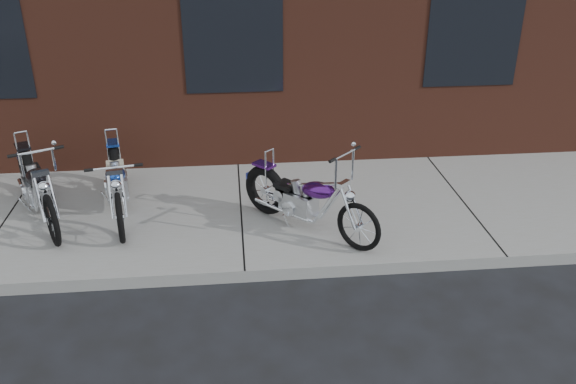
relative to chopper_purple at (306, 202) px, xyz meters
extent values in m
plane|color=black|center=(-0.79, -0.89, -0.52)|extent=(120.00, 120.00, 0.00)
cube|color=#979797|center=(-0.79, 0.61, -0.45)|extent=(22.00, 3.00, 0.15)
torus|color=black|center=(-0.37, 0.38, -0.04)|extent=(0.55, 0.56, 0.66)
torus|color=black|center=(0.63, -0.65, -0.08)|extent=(0.46, 0.47, 0.59)
cube|color=#959AA1|center=(0.04, -0.04, -0.05)|extent=(0.44, 0.44, 0.27)
ellipsoid|color=#4A166C|center=(0.22, -0.23, 0.21)|extent=(0.52, 0.53, 0.28)
cube|color=black|center=(-0.13, 0.13, 0.13)|extent=(0.34, 0.34, 0.05)
cylinder|color=white|center=(0.55, -0.57, 0.16)|extent=(0.21, 0.22, 0.49)
cylinder|color=white|center=(0.47, -0.49, 0.77)|extent=(0.38, 0.37, 0.03)
cylinder|color=white|center=(-0.32, 0.32, 0.30)|extent=(0.03, 0.03, 0.44)
cylinder|color=white|center=(-0.02, 0.18, -0.17)|extent=(0.61, 0.62, 0.04)
torus|color=black|center=(-2.45, 1.24, -0.03)|extent=(0.25, 0.69, 0.68)
torus|color=black|center=(-2.19, -0.21, -0.07)|extent=(0.17, 0.61, 0.61)
cube|color=#959AA1|center=(-2.35, 0.65, -0.04)|extent=(0.33, 0.42, 0.28)
ellipsoid|color=#1C46B5|center=(-2.30, 0.39, 0.23)|extent=(0.33, 0.55, 0.29)
cube|color=#B7AE92|center=(-2.39, 0.89, 0.15)|extent=(0.27, 0.30, 0.06)
cylinder|color=white|center=(-2.21, -0.10, 0.18)|extent=(0.09, 0.28, 0.51)
cylinder|color=white|center=(-2.23, 0.02, 0.48)|extent=(0.51, 0.12, 0.03)
cylinder|color=white|center=(-2.44, 1.17, 0.32)|extent=(0.02, 0.02, 0.45)
cylinder|color=white|center=(-2.27, 0.87, -0.16)|extent=(0.20, 0.84, 0.05)
torus|color=black|center=(-3.58, 1.17, -0.02)|extent=(0.42, 0.69, 0.70)
torus|color=black|center=(-2.93, -0.21, -0.06)|extent=(0.33, 0.60, 0.63)
cube|color=#959AA1|center=(-3.31, 0.61, -0.03)|extent=(0.41, 0.47, 0.29)
ellipsoid|color=black|center=(-3.20, 0.36, 0.25)|extent=(0.46, 0.59, 0.30)
cube|color=black|center=(-3.42, 0.84, 0.16)|extent=(0.33, 0.35, 0.06)
cylinder|color=white|center=(-2.98, -0.10, 0.20)|extent=(0.16, 0.27, 0.52)
cylinder|color=white|center=(-3.03, 0.01, 0.73)|extent=(0.50, 0.25, 0.03)
cylinder|color=white|center=(-3.54, 1.10, 0.35)|extent=(0.03, 0.03, 0.47)
cylinder|color=white|center=(-3.30, 0.85, -0.16)|extent=(0.41, 0.81, 0.05)
camera|label=1|loc=(-0.87, -6.56, 3.31)|focal=38.00mm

